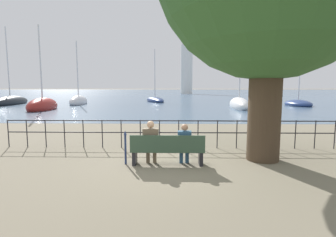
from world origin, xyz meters
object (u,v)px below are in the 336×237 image
Objects in this scene: sailboat_2 at (10,102)px; harbor_lighthouse at (187,66)px; closed_umbrella at (125,146)px; sailboat_1 at (155,100)px; seated_person_left at (151,141)px; sailboat_0 at (79,102)px; sailboat_3 at (298,104)px; park_bench at (168,150)px; sailboat_5 at (239,104)px; seated_person_right at (184,142)px; sailboat_4 at (43,106)px.

harbor_lighthouse reaches higher than sailboat_2.
closed_umbrella is 0.12× the size of sailboat_1.
closed_umbrella is 34.66m from sailboat_1.
sailboat_1 reaches higher than seated_person_left.
sailboat_2 is at bearing -113.20° from harbor_lighthouse.
sailboat_2 reaches higher than sailboat_0.
sailboat_2 is 0.50× the size of harbor_lighthouse.
sailboat_1 reaches higher than sailboat_3.
sailboat_1 is (-2.93, 34.68, -0.20)m from park_bench.
sailboat_5 is (19.86, -5.51, 0.01)m from sailboat_0.
sailboat_0 is at bearing 114.83° from park_bench.
park_bench is 0.24× the size of sailboat_0.
sailboat_3 is at bearing 59.29° from seated_person_right.
seated_person_left is 29.96m from sailboat_3.
seated_person_right is at bearing 0.71° from closed_umbrella.
sailboat_4 is at bearing -167.39° from sailboat_5.
harbor_lighthouse is at bearing 96.67° from sailboat_5.
seated_person_left is 29.59m from sailboat_0.
closed_umbrella is at bearing -71.31° from sailboat_0.
sailboat_3 reaches higher than seated_person_left.
closed_umbrella is 30.37m from sailboat_3.
sailboat_0 is at bearing 112.70° from closed_umbrella.
sailboat_2 reaches higher than sailboat_1.
sailboat_0 reaches higher than park_bench.
sailboat_0 is at bearing -105.63° from harbor_lighthouse.
harbor_lighthouse is (7.46, 53.46, 9.54)m from sailboat_1.
sailboat_2 is 11.99m from sailboat_4.
sailboat_5 is (-8.20, -3.80, 0.14)m from sailboat_3.
park_bench is at bearing -8.96° from seated_person_left.
sailboat_4 is at bearing -97.58° from sailboat_0.
sailboat_1 is 20.27m from sailboat_2.
harbor_lighthouse is (17.61, 69.53, 9.40)m from sailboat_4.
park_bench is 34.80m from sailboat_1.
sailboat_4 is (8.60, -8.36, 0.03)m from sailboat_2.
sailboat_0 is at bearing -159.15° from sailboat_1.
seated_person_left is 0.11× the size of sailboat_5.
sailboat_4 is 0.42× the size of harbor_lighthouse.
sailboat_4 is (-13.56, 18.52, -0.28)m from seated_person_right.
harbor_lighthouse reaches higher than sailboat_3.
sailboat_1 is 0.97× the size of sailboat_4.
sailboat_0 is 0.42× the size of harbor_lighthouse.
sailboat_4 is (-28.60, -6.79, 0.14)m from sailboat_3.
park_bench is 1.24m from closed_umbrella.
sailboat_1 is (-2.44, 34.60, -0.46)m from seated_person_left.
sailboat_5 is (29.00, -5.37, 0.03)m from sailboat_2.
sailboat_5 reaches higher than sailboat_3.
harbor_lighthouse reaches higher than seated_person_right.
sailboat_0 is 1.03× the size of sailboat_1.
sailboat_2 is (-18.75, -7.71, 0.11)m from sailboat_1.
closed_umbrella is 0.05× the size of harbor_lighthouse.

